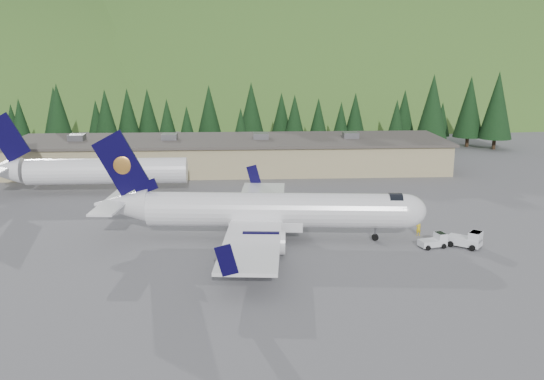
{
  "coord_description": "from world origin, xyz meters",
  "views": [
    {
      "loc": [
        -3.92,
        -61.44,
        20.07
      ],
      "look_at": [
        0.0,
        6.0,
        4.0
      ],
      "focal_mm": 40.0,
      "sensor_mm": 36.0,
      "label": 1
    }
  ],
  "objects": [
    {
      "name": "baggage_tug_b",
      "position": [
        19.46,
        -3.69,
        0.79
      ],
      "size": [
        3.64,
        3.34,
        1.77
      ],
      "rotation": [
        0.0,
        0.0,
        -0.66
      ],
      "color": "silver",
      "rests_on": "ground"
    },
    {
      "name": "ground",
      "position": [
        0.0,
        0.0,
        0.0
      ],
      "size": [
        600.0,
        600.0,
        0.0
      ],
      "primitive_type": "plane",
      "color": "slate"
    },
    {
      "name": "baggage_tug_a",
      "position": [
        16.15,
        -3.44,
        0.65
      ],
      "size": [
        2.98,
        2.17,
        1.46
      ],
      "rotation": [
        0.0,
        0.0,
        0.24
      ],
      "color": "silver",
      "rests_on": "ground"
    },
    {
      "name": "ramp_worker",
      "position": [
        15.62,
        0.49,
        0.84
      ],
      "size": [
        0.7,
        0.56,
        1.67
      ],
      "primitive_type": "imported",
      "rotation": [
        0.0,
        0.0,
        3.43
      ],
      "color": "yellow",
      "rests_on": "ground"
    },
    {
      "name": "hills",
      "position": [
        53.34,
        207.38,
        -82.8
      ],
      "size": [
        614.0,
        330.0,
        300.0
      ],
      "color": "#2F581E",
      "rests_on": "ground"
    },
    {
      "name": "airliner",
      "position": [
        -1.03,
        0.1,
        3.12
      ],
      "size": [
        35.25,
        33.12,
        11.69
      ],
      "rotation": [
        0.0,
        0.0,
        -0.09
      ],
      "color": "white",
      "rests_on": "ground"
    },
    {
      "name": "second_airliner",
      "position": [
        -24.92,
        22.0,
        3.32
      ],
      "size": [
        27.5,
        11.0,
        10.05
      ],
      "color": "white",
      "rests_on": "ground"
    },
    {
      "name": "terminal_building",
      "position": [
        -5.01,
        38.0,
        2.62
      ],
      "size": [
        71.0,
        17.0,
        6.1
      ],
      "color": "tan",
      "rests_on": "ground"
    },
    {
      "name": "tree_line",
      "position": [
        -2.8,
        60.37,
        7.04
      ],
      "size": [
        113.0,
        18.61,
        14.16
      ],
      "color": "black",
      "rests_on": "ground"
    }
  ]
}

